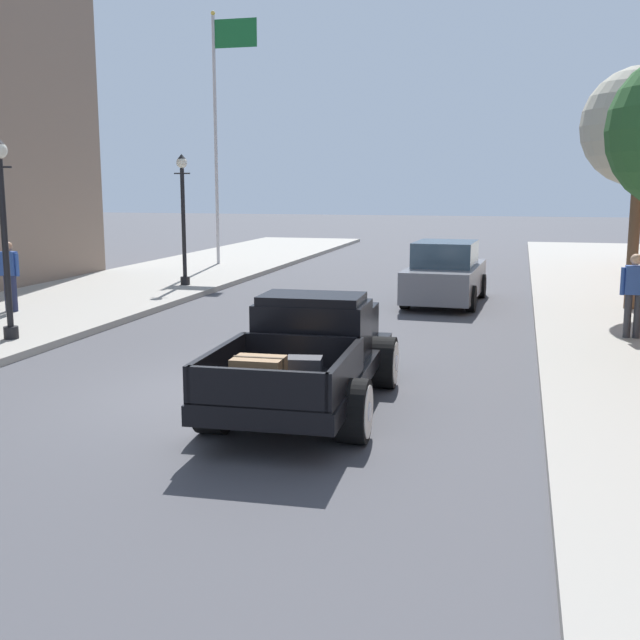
{
  "coord_description": "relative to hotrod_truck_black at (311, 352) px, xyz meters",
  "views": [
    {
      "loc": [
        4.11,
        -10.64,
        3.12
      ],
      "look_at": [
        1.09,
        1.17,
        1.0
      ],
      "focal_mm": 43.87,
      "sensor_mm": 36.0,
      "label": 1
    }
  ],
  "objects": [
    {
      "name": "ground_plane",
      "position": [
        -1.28,
        0.09,
        -0.75
      ],
      "size": [
        140.0,
        140.0,
        0.0
      ],
      "primitive_type": "plane",
      "color": "#47474C"
    },
    {
      "name": "street_lamp_near",
      "position": [
        -6.72,
        2.45,
        1.63
      ],
      "size": [
        0.5,
        0.32,
        3.85
      ],
      "color": "black",
      "rests_on": "sidewalk_left"
    },
    {
      "name": "pedestrian_sidewalk_left",
      "position": [
        -8.8,
        5.37,
        0.33
      ],
      "size": [
        0.53,
        0.22,
        1.65
      ],
      "color": "#232847",
      "rests_on": "sidewalk_left"
    },
    {
      "name": "flagpole",
      "position": [
        -8.06,
        17.26,
        5.02
      ],
      "size": [
        1.74,
        0.16,
        9.16
      ],
      "color": "#B2B2B7",
      "rests_on": "sidewalk_left"
    },
    {
      "name": "street_lamp_far",
      "position": [
        -6.87,
        11.02,
        1.63
      ],
      "size": [
        0.5,
        0.32,
        3.85
      ],
      "color": "black",
      "rests_on": "sidewalk_left"
    },
    {
      "name": "car_background_grey",
      "position": [
        0.95,
        10.21,
        0.01
      ],
      "size": [
        2.02,
        4.38,
        1.65
      ],
      "color": "slate",
      "rests_on": "ground"
    },
    {
      "name": "hotrod_truck_black",
      "position": [
        0.0,
        0.0,
        0.0
      ],
      "size": [
        2.3,
        4.99,
        1.58
      ],
      "color": "black",
      "rests_on": "ground"
    },
    {
      "name": "pedestrian_sidewalk_right",
      "position": [
        5.02,
        5.54,
        0.33
      ],
      "size": [
        0.53,
        0.22,
        1.65
      ],
      "color": "#333338",
      "rests_on": "sidewalk_right"
    }
  ]
}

